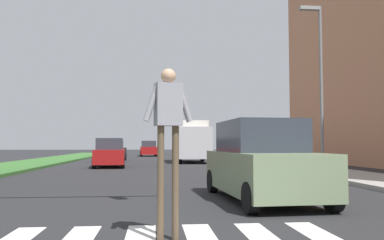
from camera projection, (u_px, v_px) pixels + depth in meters
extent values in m
plane|color=#262628|center=(151.00, 164.00, 27.54)|extent=(140.00, 140.00, 0.00)
cube|color=silver|center=(202.00, 239.00, 5.87)|extent=(0.45, 2.20, 0.01)
cube|color=silver|center=(263.00, 238.00, 5.96)|extent=(0.45, 2.20, 0.01)
cube|color=silver|center=(322.00, 237.00, 6.04)|extent=(0.45, 2.20, 0.01)
cube|color=#386B2D|center=(21.00, 165.00, 24.82)|extent=(3.85, 64.00, 0.15)
cube|color=#9E9991|center=(278.00, 164.00, 26.31)|extent=(3.00, 64.00, 0.15)
cylinder|color=slate|center=(321.00, 88.00, 18.26)|extent=(0.14, 0.14, 7.50)
cube|color=gray|center=(309.00, 8.00, 18.43)|extent=(0.90, 0.24, 0.16)
cylinder|color=brown|center=(175.00, 183.00, 5.88)|extent=(0.12, 0.12, 1.65)
cylinder|color=brown|center=(161.00, 183.00, 5.81)|extent=(0.12, 0.12, 1.65)
cube|color=gray|center=(168.00, 105.00, 5.92)|extent=(0.43, 0.32, 0.62)
cylinder|color=gray|center=(184.00, 103.00, 6.00)|extent=(0.28, 0.15, 0.58)
cylinder|color=gray|center=(152.00, 102.00, 5.84)|extent=(0.28, 0.15, 0.58)
sphere|color=tan|center=(168.00, 76.00, 5.94)|extent=(0.27, 0.27, 0.22)
cube|color=gray|center=(262.00, 172.00, 9.95)|extent=(2.18, 4.71, 0.96)
cube|color=#2D333D|center=(259.00, 136.00, 10.23)|extent=(1.82, 2.63, 0.79)
cylinder|color=black|center=(333.00, 196.00, 8.24)|extent=(0.26, 0.65, 0.64)
cylinder|color=black|center=(251.00, 198.00, 7.97)|extent=(0.26, 0.65, 0.64)
cylinder|color=black|center=(271.00, 180.00, 11.89)|extent=(0.26, 0.65, 0.64)
cylinder|color=black|center=(212.00, 181.00, 11.62)|extent=(0.26, 0.65, 0.64)
cube|color=maroon|center=(110.00, 156.00, 24.20)|extent=(2.01, 4.26, 0.82)
cube|color=#2D333D|center=(110.00, 144.00, 24.04)|extent=(1.64, 1.97, 0.67)
cylinder|color=black|center=(98.00, 161.00, 25.66)|extent=(0.27, 0.65, 0.64)
cylinder|color=black|center=(123.00, 160.00, 25.91)|extent=(0.27, 0.65, 0.64)
cylinder|color=black|center=(94.00, 163.00, 22.46)|extent=(0.27, 0.65, 0.64)
cylinder|color=black|center=(123.00, 163.00, 22.72)|extent=(0.27, 0.65, 0.64)
cube|color=black|center=(112.00, 153.00, 32.42)|extent=(2.03, 4.22, 0.85)
cube|color=#2D333D|center=(112.00, 143.00, 32.26)|extent=(1.69, 1.94, 0.69)
cylinder|color=black|center=(105.00, 157.00, 33.98)|extent=(0.26, 0.65, 0.64)
cylinder|color=black|center=(125.00, 156.00, 34.03)|extent=(0.26, 0.65, 0.64)
cylinder|color=black|center=(98.00, 158.00, 30.76)|extent=(0.26, 0.65, 0.64)
cylinder|color=black|center=(119.00, 158.00, 30.82)|extent=(0.26, 0.65, 0.64)
cube|color=maroon|center=(148.00, 150.00, 45.52)|extent=(2.00, 4.25, 0.83)
cube|color=#2D333D|center=(149.00, 144.00, 45.36)|extent=(1.67, 1.95, 0.68)
cylinder|color=black|center=(141.00, 153.00, 47.00)|extent=(0.25, 0.65, 0.64)
cylinder|color=black|center=(155.00, 153.00, 47.24)|extent=(0.25, 0.65, 0.64)
cylinder|color=black|center=(141.00, 154.00, 43.77)|extent=(0.25, 0.65, 0.64)
cylinder|color=black|center=(157.00, 154.00, 44.01)|extent=(0.25, 0.65, 0.64)
cube|color=#B7B7BC|center=(195.00, 143.00, 28.31)|extent=(2.30, 2.00, 2.20)
cube|color=beige|center=(191.00, 139.00, 31.41)|extent=(2.30, 4.20, 2.70)
cylinder|color=black|center=(210.00, 157.00, 28.35)|extent=(0.30, 0.90, 0.90)
cylinder|color=black|center=(180.00, 157.00, 28.16)|extent=(0.30, 0.90, 0.90)
cylinder|color=black|center=(202.00, 155.00, 32.48)|extent=(0.30, 0.90, 0.90)
cylinder|color=black|center=(176.00, 156.00, 32.28)|extent=(0.30, 0.90, 0.90)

